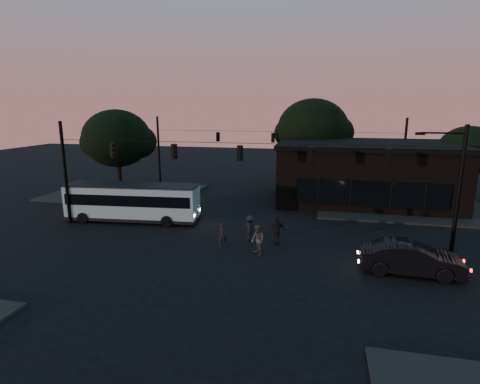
% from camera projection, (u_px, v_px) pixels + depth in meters
% --- Properties ---
extents(ground, '(120.00, 120.00, 0.00)m').
position_uv_depth(ground, '(225.00, 258.00, 21.38)').
color(ground, black).
rests_on(ground, ground).
extents(sidewalk_far_right, '(14.00, 10.00, 0.15)m').
position_uv_depth(sidewalk_far_right, '(401.00, 207.00, 32.16)').
color(sidewalk_far_right, black).
rests_on(sidewalk_far_right, ground).
extents(sidewalk_far_left, '(14.00, 10.00, 0.15)m').
position_uv_depth(sidewalk_far_left, '(126.00, 193.00, 37.66)').
color(sidewalk_far_left, black).
rests_on(sidewalk_far_left, ground).
extents(building, '(15.40, 10.41, 5.40)m').
position_uv_depth(building, '(365.00, 172.00, 34.10)').
color(building, black).
rests_on(building, ground).
extents(tree_behind, '(7.60, 7.60, 9.43)m').
position_uv_depth(tree_behind, '(313.00, 129.00, 40.14)').
color(tree_behind, black).
rests_on(tree_behind, ground).
extents(tree_right, '(5.20, 5.20, 6.86)m').
position_uv_depth(tree_right, '(468.00, 151.00, 33.70)').
color(tree_right, black).
rests_on(tree_right, ground).
extents(tree_left, '(6.40, 6.40, 8.30)m').
position_uv_depth(tree_left, '(117.00, 138.00, 35.51)').
color(tree_left, black).
rests_on(tree_left, ground).
extents(signal_rig_near, '(26.24, 0.30, 7.50)m').
position_uv_depth(signal_rig_near, '(240.00, 170.00, 24.22)').
color(signal_rig_near, black).
rests_on(signal_rig_near, ground).
extents(signal_rig_far, '(26.24, 0.30, 7.50)m').
position_uv_depth(signal_rig_far, '(273.00, 149.00, 39.51)').
color(signal_rig_far, black).
rests_on(signal_rig_far, ground).
extents(bus, '(10.18, 3.19, 2.82)m').
position_uv_depth(bus, '(132.00, 200.00, 28.17)').
color(bus, '#A1C4CD').
rests_on(bus, ground).
extents(car, '(5.17, 2.05, 1.67)m').
position_uv_depth(car, '(411.00, 258.00, 19.19)').
color(car, black).
rests_on(car, ground).
extents(pedestrian_a, '(0.65, 0.54, 1.53)m').
position_uv_depth(pedestrian_a, '(223.00, 235.00, 22.93)').
color(pedestrian_a, black).
rests_on(pedestrian_a, ground).
extents(pedestrian_b, '(1.06, 1.10, 1.79)m').
position_uv_depth(pedestrian_b, '(258.00, 240.00, 21.68)').
color(pedestrian_b, '#45453F').
rests_on(pedestrian_b, ground).
extents(pedestrian_c, '(1.19, 0.88, 1.88)m').
position_uv_depth(pedestrian_c, '(277.00, 231.00, 23.26)').
color(pedestrian_c, black).
rests_on(pedestrian_c, ground).
extents(pedestrian_d, '(1.15, 0.75, 1.66)m').
position_uv_depth(pedestrian_d, '(250.00, 228.00, 24.11)').
color(pedestrian_d, black).
rests_on(pedestrian_d, ground).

